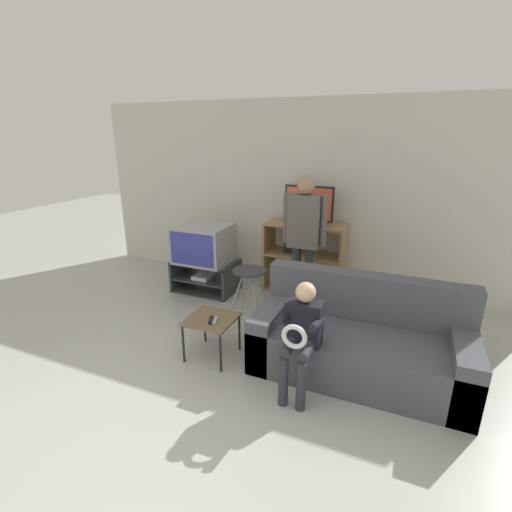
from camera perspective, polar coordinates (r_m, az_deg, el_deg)
The scene contains 13 objects.
ground_plane at distance 3.03m, azimuth -17.38°, elevation -27.77°, with size 18.00×18.00×0.00m, color #ADADA3.
wall_back at distance 5.36m, azimuth 6.36°, elevation 9.19°, with size 6.40×0.06×2.60m.
tv_stand at distance 5.33m, azimuth -7.70°, elevation -3.01°, with size 0.86×0.58×0.44m.
television_main at distance 5.17m, azimuth -8.06°, elevation 1.93°, with size 0.73×0.63×0.52m.
media_shelf at distance 5.21m, azimuth 7.43°, elevation -0.17°, with size 1.09×0.47×0.98m.
television_flat at distance 5.04m, azimuth 8.12°, elevation 7.65°, with size 0.66×0.20×0.51m.
folding_stool at distance 4.34m, azimuth -1.00°, elevation -3.43°, with size 0.44×0.45×0.64m.
snack_table at distance 3.74m, azimuth -6.87°, elevation -10.16°, with size 0.46×0.46×0.42m.
remote_control_black at distance 3.66m, azimuth -6.93°, elevation -9.75°, with size 0.04×0.14×0.02m, color black.
remote_control_white at distance 3.64m, azimuth -6.30°, elevation -9.85°, with size 0.04×0.14×0.02m, color gray.
couch at distance 3.65m, azimuth 15.61°, elevation -12.76°, with size 1.91×0.83×0.89m.
person_standing_adult at distance 4.46m, azimuth 7.41°, elevation 3.62°, with size 0.53×0.20×1.68m.
person_seated_child at distance 3.16m, azimuth 7.00°, elevation -11.37°, with size 0.33×0.43×0.99m.
Camera 1 is at (1.51, -1.51, 2.15)m, focal length 26.00 mm.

